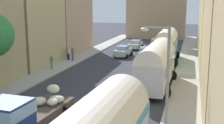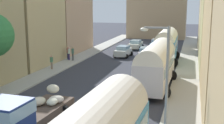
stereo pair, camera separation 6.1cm
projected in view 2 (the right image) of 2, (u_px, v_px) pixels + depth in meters
name	position (u px, v px, depth m)	size (l,w,h in m)	color
ground_plane	(123.00, 68.00, 34.38)	(154.00, 154.00, 0.00)	#343640
sidewalk_left	(65.00, 64.00, 36.26)	(2.50, 70.00, 0.14)	#AAABA4
sidewalk_right	(187.00, 71.00, 32.48)	(2.50, 70.00, 0.14)	#ABA9A0
building_left_2	(31.00, 17.00, 34.83)	(4.50, 9.25, 11.71)	tan
building_left_3	(64.00, 19.00, 44.80)	(5.62, 10.65, 10.19)	tan
building_right_3	(215.00, 14.00, 44.70)	(5.01, 14.55, 11.44)	tan
distant_church	(157.00, 5.00, 62.65)	(12.16, 6.24, 19.98)	tan
parked_bus_1	(156.00, 63.00, 26.01)	(3.38, 9.30, 4.02)	silver
parked_bus_2	(167.00, 44.00, 37.53)	(3.27, 8.79, 4.19)	teal
cargo_truck_0	(22.00, 114.00, 16.68)	(3.32, 7.07, 2.45)	navy
car_0	(123.00, 51.00, 41.56)	(2.35, 3.97, 1.54)	silver
car_1	(136.00, 44.00, 48.68)	(2.33, 4.23, 1.45)	beige
car_2	(91.00, 114.00, 18.05)	(2.44, 4.19, 1.54)	silver
car_3	(145.00, 53.00, 40.00)	(2.28, 4.34, 1.56)	gray
car_4	(157.00, 44.00, 48.59)	(2.41, 3.91, 1.62)	#3A8FCD
pedestrian_0	(73.00, 53.00, 38.12)	(0.45, 0.45, 1.89)	#414444
pedestrian_1	(52.00, 62.00, 33.09)	(0.47, 0.47, 1.70)	#7B6859
pedestrian_2	(68.00, 53.00, 38.86)	(0.43, 0.43, 1.81)	#252F4E
pedestrian_3	(69.00, 53.00, 38.39)	(0.39, 0.39, 1.83)	#2A2251
streetlamp_near	(163.00, 74.00, 15.78)	(1.59, 0.28, 6.25)	gray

